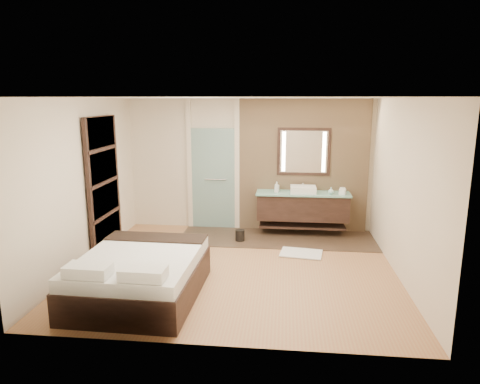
# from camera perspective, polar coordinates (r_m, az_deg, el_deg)

# --- Properties ---
(floor) EXTENTS (5.00, 5.00, 0.00)m
(floor) POSITION_cam_1_polar(r_m,az_deg,el_deg) (7.04, -0.34, -10.10)
(floor) COLOR #A26643
(floor) RESTS_ON ground
(tile_strip) EXTENTS (3.80, 1.30, 0.01)m
(tile_strip) POSITION_cam_1_polar(r_m,az_deg,el_deg) (8.50, 4.91, -6.11)
(tile_strip) COLOR #39281F
(tile_strip) RESTS_ON floor
(stone_wall) EXTENTS (2.60, 0.08, 2.70)m
(stone_wall) POSITION_cam_1_polar(r_m,az_deg,el_deg) (8.79, 8.42, 3.43)
(stone_wall) COLOR tan
(stone_wall) RESTS_ON floor
(vanity) EXTENTS (1.85, 0.55, 0.88)m
(vanity) POSITION_cam_1_polar(r_m,az_deg,el_deg) (8.65, 8.33, -1.91)
(vanity) COLOR black
(vanity) RESTS_ON stone_wall
(mirror_unit) EXTENTS (1.06, 0.04, 0.96)m
(mirror_unit) POSITION_cam_1_polar(r_m,az_deg,el_deg) (8.69, 8.49, 5.33)
(mirror_unit) COLOR black
(mirror_unit) RESTS_ON stone_wall
(frosted_door) EXTENTS (1.10, 0.12, 2.70)m
(frosted_door) POSITION_cam_1_polar(r_m,az_deg,el_deg) (8.93, -3.58, 2.34)
(frosted_door) COLOR silver
(frosted_door) RESTS_ON floor
(shoji_partition) EXTENTS (0.06, 1.20, 2.40)m
(shoji_partition) POSITION_cam_1_polar(r_m,az_deg,el_deg) (7.88, -17.68, 0.93)
(shoji_partition) COLOR black
(shoji_partition) RESTS_ON floor
(bed) EXTENTS (1.61, 1.99, 0.75)m
(bed) POSITION_cam_1_polar(r_m,az_deg,el_deg) (6.14, -13.16, -10.74)
(bed) COLOR black
(bed) RESTS_ON floor
(bath_mat) EXTENTS (0.79, 0.60, 0.02)m
(bath_mat) POSITION_cam_1_polar(r_m,az_deg,el_deg) (7.70, 8.15, -8.08)
(bath_mat) COLOR silver
(bath_mat) RESTS_ON floor
(waste_bin) EXTENTS (0.21, 0.21, 0.22)m
(waste_bin) POSITION_cam_1_polar(r_m,az_deg,el_deg) (8.26, 0.00, -5.84)
(waste_bin) COLOR black
(waste_bin) RESTS_ON floor
(tissue_box) EXTENTS (0.15, 0.15, 0.10)m
(tissue_box) POSITION_cam_1_polar(r_m,az_deg,el_deg) (8.57, 13.51, 0.05)
(tissue_box) COLOR silver
(tissue_box) RESTS_ON vanity
(soap_bottle_a) EXTENTS (0.09, 0.09, 0.22)m
(soap_bottle_a) POSITION_cam_1_polar(r_m,az_deg,el_deg) (8.50, 4.88, 0.66)
(soap_bottle_a) COLOR silver
(soap_bottle_a) RESTS_ON vanity
(soap_bottle_b) EXTENTS (0.09, 0.09, 0.18)m
(soap_bottle_b) POSITION_cam_1_polar(r_m,az_deg,el_deg) (8.64, 4.96, 0.72)
(soap_bottle_b) COLOR #B2B2B2
(soap_bottle_b) RESTS_ON vanity
(soap_bottle_c) EXTENTS (0.13, 0.13, 0.14)m
(soap_bottle_c) POSITION_cam_1_polar(r_m,az_deg,el_deg) (8.54, 12.03, 0.20)
(soap_bottle_c) COLOR #A6D1CE
(soap_bottle_c) RESTS_ON vanity
(cup) EXTENTS (0.12, 0.12, 0.09)m
(cup) POSITION_cam_1_polar(r_m,az_deg,el_deg) (8.77, 13.50, 0.29)
(cup) COLOR white
(cup) RESTS_ON vanity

